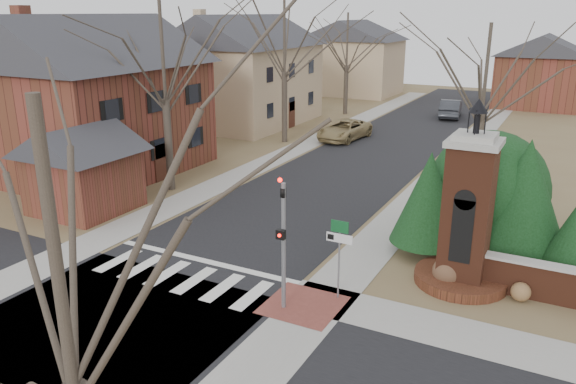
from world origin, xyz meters
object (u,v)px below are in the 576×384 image
Objects in this scene: distant_car at (451,109)px; traffic_signal_pole at (283,233)px; brick_gate_monument at (466,225)px; sign_post at (339,244)px; pickup_truck at (344,130)px.

traffic_signal_pole is at bearing 86.19° from distant_car.
brick_gate_monument is (4.70, 4.42, -0.42)m from traffic_signal_pole.
traffic_signal_pole is 1.64× the size of sign_post.
distant_car is at bearing 96.40° from sign_post.
brick_gate_monument is 1.24× the size of pickup_truck.
pickup_truck is at bearing 107.72° from traffic_signal_pole.
traffic_signal_pole is at bearing -136.76° from brick_gate_monument.
sign_post is 24.43m from pickup_truck.
pickup_truck is at bearing 122.22° from brick_gate_monument.
traffic_signal_pole is 2.02m from sign_post.
sign_post is (1.29, 1.41, -0.64)m from traffic_signal_pole.
sign_post reaches higher than pickup_truck.
brick_gate_monument reaches higher than distant_car.
pickup_truck is 13.85m from distant_car.
distant_car is at bearing 75.20° from pickup_truck.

